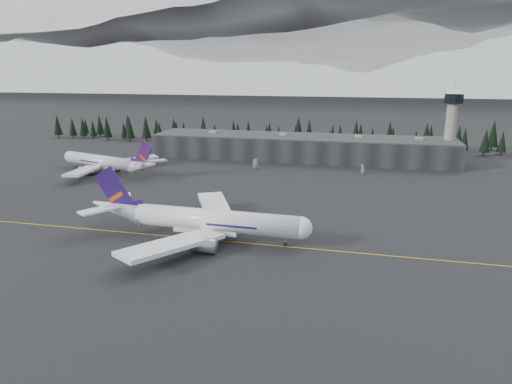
% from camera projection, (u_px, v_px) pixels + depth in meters
% --- Properties ---
extents(ground, '(1400.00, 1400.00, 0.00)m').
position_uv_depth(ground, '(240.00, 240.00, 131.10)').
color(ground, black).
rests_on(ground, ground).
extents(taxiline, '(400.00, 0.40, 0.02)m').
position_uv_depth(taxiline, '(238.00, 242.00, 129.22)').
color(taxiline, gold).
rests_on(taxiline, ground).
extents(terminal, '(160.00, 30.00, 12.60)m').
position_uv_depth(terminal, '(301.00, 147.00, 246.78)').
color(terminal, black).
rests_on(terminal, ground).
extents(control_tower, '(10.00, 10.00, 37.70)m').
position_uv_depth(control_tower, '(451.00, 119.00, 228.30)').
color(control_tower, gray).
rests_on(control_tower, ground).
extents(treeline, '(360.00, 20.00, 15.00)m').
position_uv_depth(treeline, '(309.00, 136.00, 281.20)').
color(treeline, black).
rests_on(treeline, ground).
extents(mountain_ridge, '(4400.00, 900.00, 420.00)m').
position_uv_depth(mountain_ridge, '(353.00, 89.00, 1069.75)').
color(mountain_ridge, white).
rests_on(mountain_ridge, ground).
extents(jet_main, '(67.77, 62.53, 19.92)m').
position_uv_depth(jet_main, '(197.00, 219.00, 131.41)').
color(jet_main, white).
rests_on(jet_main, ground).
extents(jet_parked, '(58.56, 52.92, 17.65)m').
position_uv_depth(jet_parked, '(108.00, 162.00, 214.22)').
color(jet_parked, silver).
rests_on(jet_parked, ground).
extents(gse_vehicle_a, '(3.94, 5.77, 1.47)m').
position_uv_depth(gse_vehicle_a, '(255.00, 168.00, 223.07)').
color(gse_vehicle_a, silver).
rests_on(gse_vehicle_a, ground).
extents(gse_vehicle_b, '(4.79, 3.12, 1.52)m').
position_uv_depth(gse_vehicle_b, '(363.00, 172.00, 213.20)').
color(gse_vehicle_b, silver).
rests_on(gse_vehicle_b, ground).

